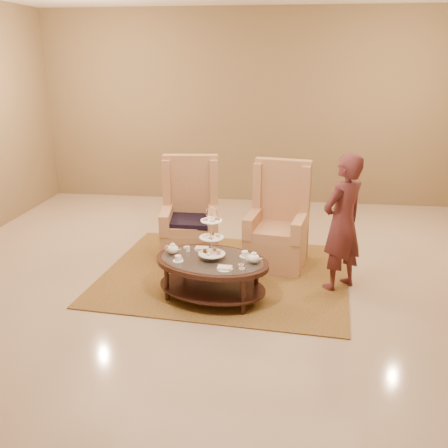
# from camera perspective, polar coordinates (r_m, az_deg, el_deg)

# --- Properties ---
(ground) EXTENTS (8.00, 8.00, 0.00)m
(ground) POSITION_cam_1_polar(r_m,az_deg,el_deg) (6.01, 0.65, -7.62)
(ground) COLOR #BEA58D
(ground) RESTS_ON ground
(ceiling) EXTENTS (8.00, 8.00, 0.02)m
(ceiling) POSITION_cam_1_polar(r_m,az_deg,el_deg) (6.01, 0.65, -7.62)
(ceiling) COLOR white
(ceiling) RESTS_ON ground
(wall_back) EXTENTS (8.00, 0.04, 3.50)m
(wall_back) POSITION_cam_1_polar(r_m,az_deg,el_deg) (9.42, 3.64, 13.05)
(wall_back) COLOR olive
(wall_back) RESTS_ON ground
(rug) EXTENTS (3.25, 2.79, 0.02)m
(rug) POSITION_cam_1_polar(r_m,az_deg,el_deg) (6.43, 0.17, -5.72)
(rug) COLOR olive
(rug) RESTS_ON ground
(tea_table) EXTENTS (1.50, 1.20, 1.10)m
(tea_table) POSITION_cam_1_polar(r_m,az_deg,el_deg) (5.66, -1.40, -4.87)
(tea_table) COLOR black
(tea_table) RESTS_ON ground
(armchair_left) EXTENTS (0.85, 0.87, 1.39)m
(armchair_left) POSITION_cam_1_polar(r_m,az_deg,el_deg) (6.85, -3.84, -0.04)
(armchair_left) COLOR tan
(armchair_left) RESTS_ON ground
(armchair_right) EXTENTS (0.86, 0.88, 1.38)m
(armchair_right) POSITION_cam_1_polar(r_m,az_deg,el_deg) (6.67, 6.19, -0.72)
(armchair_right) COLOR tan
(armchair_right) RESTS_ON ground
(person) EXTENTS (0.71, 0.70, 1.64)m
(person) POSITION_cam_1_polar(r_m,az_deg,el_deg) (5.94, 13.38, 0.11)
(person) COLOR #572526
(person) RESTS_ON ground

